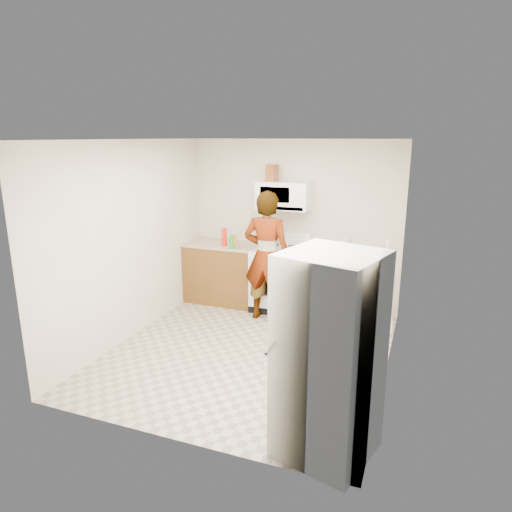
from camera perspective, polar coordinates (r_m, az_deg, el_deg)
The scene contains 20 objects.
floor at distance 5.68m, azimuth -0.77°, elevation -11.75°, with size 3.60×3.60×0.00m, color gray.
back_wall at distance 6.90m, azimuth 4.69°, elevation 3.97°, with size 3.20×0.02×2.50m, color beige.
right_wall at distance 4.90m, azimuth 16.72°, elevation -1.07°, with size 0.02×3.60×2.50m, color beige.
cabinet_left at distance 7.18m, azimuth -4.13°, elevation -2.18°, with size 1.12×0.62×0.90m, color brown.
counter_left at distance 7.05m, azimuth -4.20°, elevation 1.46°, with size 1.14×0.64×0.04m, color tan.
cabinet_right at distance 6.66m, azimuth 9.44°, elevation -3.69°, with size 0.80×0.62×0.90m, color brown.
counter_right at distance 6.53m, azimuth 9.61°, elevation 0.21°, with size 0.82×0.64×0.04m, color tan.
gas_range at distance 6.83m, azimuth 3.02°, elevation -2.73°, with size 0.76×0.65×1.13m.
microwave at distance 6.69m, azimuth 3.50°, elevation 7.56°, with size 0.76×0.38×0.40m, color white.
person at distance 6.33m, azimuth 1.37°, elevation -0.06°, with size 0.67×0.44×1.84m, color tan.
fridge at distance 3.73m, azimuth 9.12°, elevation -12.33°, with size 0.70×0.70×1.70m, color beige.
kettle at distance 6.71m, azimuth 11.07°, elevation 1.39°, with size 0.14×0.14×0.16m, color silver.
jug at distance 6.69m, azimuth 2.02°, elevation 10.33°, with size 0.14×0.14×0.24m, color brown.
saucepan at distance 6.87m, azimuth 1.57°, elevation 2.00°, with size 0.24×0.24×0.13m, color silver.
tray at distance 6.60m, azimuth 3.45°, elevation 0.87°, with size 0.25×0.16×0.05m, color white.
bottle_spray at distance 6.86m, azimuth -3.99°, elevation 2.36°, with size 0.08×0.08×0.26m, color red.
bottle_hot_sauce at distance 6.86m, azimuth -2.73°, elevation 2.01°, with size 0.06×0.06×0.18m, color orange.
bottle_green_cap at distance 6.66m, azimuth -3.07°, elevation 1.73°, with size 0.06×0.06×0.20m, color #178221.
pot_lid at distance 6.75m, azimuth -2.12°, elevation 1.09°, with size 0.24×0.24×0.01m, color silver.
broom at distance 6.02m, azimuth 16.38°, elevation -4.01°, with size 0.03×0.03×1.32m, color silver.
Camera 1 is at (1.88, -4.72, 2.53)m, focal length 32.00 mm.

